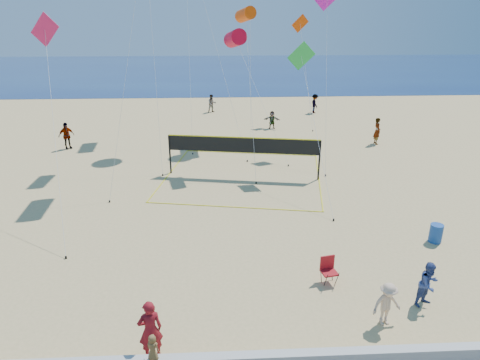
{
  "coord_description": "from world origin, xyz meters",
  "views": [
    {
      "loc": [
        -0.3,
        -11.85,
        9.09
      ],
      "look_at": [
        0.42,
        2.0,
        3.63
      ],
      "focal_mm": 32.0,
      "sensor_mm": 36.0,
      "label": 1
    }
  ],
  "objects_px": {
    "camp_chair": "(328,268)",
    "trash_barrel": "(436,233)",
    "woman": "(150,330)",
    "volleyball_net": "(243,150)"
  },
  "relations": [
    {
      "from": "camp_chair",
      "to": "trash_barrel",
      "type": "distance_m",
      "value": 5.88
    },
    {
      "from": "camp_chair",
      "to": "volleyball_net",
      "type": "distance_m",
      "value": 11.14
    },
    {
      "from": "woman",
      "to": "trash_barrel",
      "type": "bearing_deg",
      "value": -170.64
    },
    {
      "from": "camp_chair",
      "to": "volleyball_net",
      "type": "height_order",
      "value": "volleyball_net"
    },
    {
      "from": "woman",
      "to": "volleyball_net",
      "type": "distance_m",
      "value": 14.56
    },
    {
      "from": "woman",
      "to": "volleyball_net",
      "type": "bearing_deg",
      "value": -122.35
    },
    {
      "from": "camp_chair",
      "to": "volleyball_net",
      "type": "bearing_deg",
      "value": 90.97
    },
    {
      "from": "trash_barrel",
      "to": "volleyball_net",
      "type": "relative_size",
      "value": 0.08
    },
    {
      "from": "woman",
      "to": "trash_barrel",
      "type": "xyz_separation_m",
      "value": [
        11.07,
        5.94,
        -0.53
      ]
    },
    {
      "from": "camp_chair",
      "to": "trash_barrel",
      "type": "relative_size",
      "value": 1.38
    }
  ]
}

